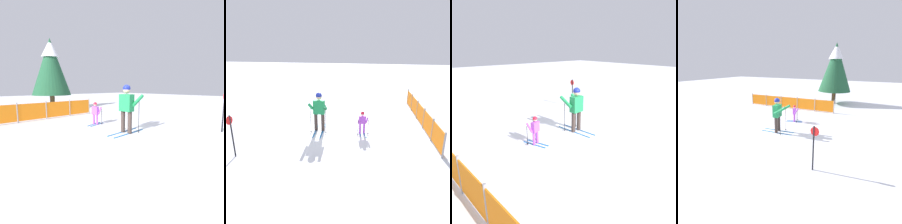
{
  "view_description": "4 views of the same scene",
  "coord_description": "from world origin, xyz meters",
  "views": [
    {
      "loc": [
        -4.33,
        -4.3,
        1.63
      ],
      "look_at": [
        0.27,
        0.73,
        0.64
      ],
      "focal_mm": 28.0,
      "sensor_mm": 36.0,
      "label": 1
    },
    {
      "loc": [
        8.67,
        2.07,
        3.71
      ],
      "look_at": [
        0.27,
        0.65,
        0.94
      ],
      "focal_mm": 35.0,
      "sensor_mm": 36.0,
      "label": 2
    },
    {
      "loc": [
        -5.54,
        5.29,
        3.16
      ],
      "look_at": [
        -0.09,
        0.6,
        0.97
      ],
      "focal_mm": 35.0,
      "sensor_mm": 36.0,
      "label": 3
    },
    {
      "loc": [
        4.38,
        -7.07,
        3.22
      ],
      "look_at": [
        0.33,
        0.74,
        0.81
      ],
      "focal_mm": 28.0,
      "sensor_mm": 36.0,
      "label": 4
    }
  ],
  "objects": [
    {
      "name": "safety_fence",
      "position": [
        -1.59,
        4.28,
        0.46
      ],
      "size": [
        6.73,
        0.34,
        0.93
      ],
      "rotation": [
        0.0,
        0.0,
        0.04
      ],
      "color": "gray",
      "rests_on": "ground_plane"
    },
    {
      "name": "ground_plane",
      "position": [
        0.0,
        0.0,
        0.0
      ],
      "size": [
        60.0,
        60.0,
        0.0
      ],
      "primitive_type": "plane",
      "color": "white"
    },
    {
      "name": "skier_adult",
      "position": [
        0.14,
        -0.18,
        1.02
      ],
      "size": [
        1.62,
        0.75,
        1.7
      ],
      "rotation": [
        0.0,
        0.0,
        0.07
      ],
      "color": "#1966B2",
      "rests_on": "ground_plane"
    },
    {
      "name": "conifer_far",
      "position": [
        0.91,
        7.72,
        3.04
      ],
      "size": [
        2.65,
        2.65,
        4.92
      ],
      "color": "#4C3823",
      "rests_on": "ground_plane"
    },
    {
      "name": "trail_marker",
      "position": [
        2.79,
        -2.44,
        0.9
      ],
      "size": [
        0.28,
        0.06,
        1.46
      ],
      "color": "black",
      "rests_on": "ground_plane"
    },
    {
      "name": "skier_child",
      "position": [
        0.15,
        1.65,
        0.56
      ],
      "size": [
        0.94,
        0.53,
        0.98
      ],
      "rotation": [
        0.0,
        0.0,
        0.3
      ],
      "color": "#1966B2",
      "rests_on": "ground_plane"
    }
  ]
}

